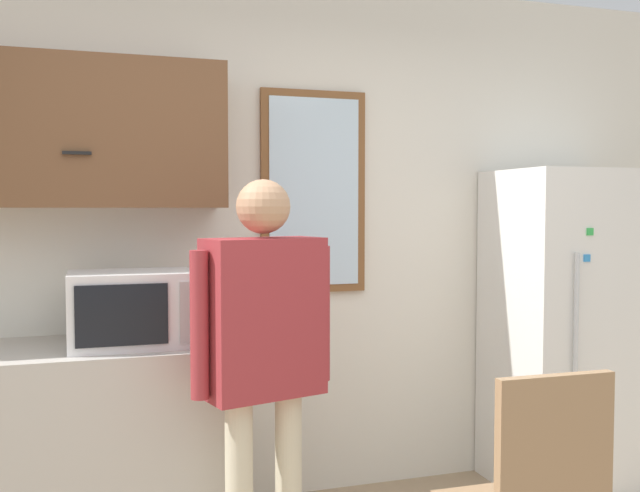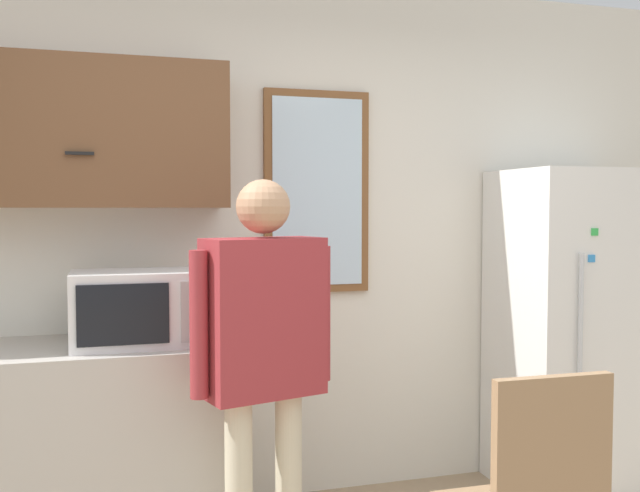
{
  "view_description": "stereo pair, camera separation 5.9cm",
  "coord_description": "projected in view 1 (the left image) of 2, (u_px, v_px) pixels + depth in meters",
  "views": [
    {
      "loc": [
        -0.78,
        -1.69,
        1.51
      ],
      "look_at": [
        0.1,
        1.03,
        1.36
      ],
      "focal_mm": 40.0,
      "sensor_mm": 36.0,
      "label": 1
    },
    {
      "loc": [
        -0.73,
        -1.71,
        1.51
      ],
      "look_at": [
        0.1,
        1.03,
        1.36
      ],
      "focal_mm": 40.0,
      "sensor_mm": 36.0,
      "label": 2
    }
  ],
  "objects": [
    {
      "name": "back_wall",
      "position": [
        250.0,
        240.0,
        3.67
      ],
      "size": [
        6.0,
        0.06,
        2.7
      ],
      "color": "silver",
      "rests_on": "ground_plane"
    },
    {
      "name": "microwave",
      "position": [
        131.0,
        309.0,
        3.12
      ],
      "size": [
        0.53,
        0.39,
        0.33
      ],
      "color": "white",
      "rests_on": "counter"
    },
    {
      "name": "person",
      "position": [
        264.0,
        338.0,
        2.84
      ],
      "size": [
        0.6,
        0.33,
        1.63
      ],
      "rotation": [
        0.0,
        0.0,
        0.26
      ],
      "color": "beige",
      "rests_on": "ground_plane"
    },
    {
      "name": "refrigerator",
      "position": [
        568.0,
        329.0,
        3.88
      ],
      "size": [
        0.77,
        0.66,
        1.72
      ],
      "color": "white",
      "rests_on": "ground_plane"
    },
    {
      "name": "window",
      "position": [
        313.0,
        192.0,
        3.72
      ],
      "size": [
        0.56,
        0.05,
        1.05
      ],
      "color": "brown"
    }
  ]
}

